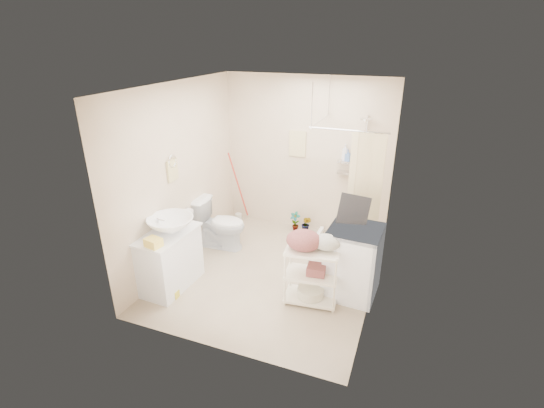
{
  "coord_description": "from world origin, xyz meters",
  "views": [
    {
      "loc": [
        1.72,
        -4.5,
        3.15
      ],
      "look_at": [
        -0.09,
        0.25,
        0.96
      ],
      "focal_mm": 26.0,
      "sensor_mm": 36.0,
      "label": 1
    }
  ],
  "objects_px": {
    "washing_machine": "(353,261)",
    "vanity": "(170,260)",
    "laundry_rack": "(312,271)",
    "toilet": "(221,223)"
  },
  "relations": [
    {
      "from": "toilet",
      "to": "washing_machine",
      "type": "height_order",
      "value": "washing_machine"
    },
    {
      "from": "washing_machine",
      "to": "vanity",
      "type": "bearing_deg",
      "value": -159.71
    },
    {
      "from": "vanity",
      "to": "toilet",
      "type": "relative_size",
      "value": 1.12
    },
    {
      "from": "toilet",
      "to": "laundry_rack",
      "type": "bearing_deg",
      "value": -120.39
    },
    {
      "from": "vanity",
      "to": "washing_machine",
      "type": "height_order",
      "value": "washing_machine"
    },
    {
      "from": "vanity",
      "to": "toilet",
      "type": "height_order",
      "value": "toilet"
    },
    {
      "from": "laundry_rack",
      "to": "toilet",
      "type": "bearing_deg",
      "value": 147.15
    },
    {
      "from": "vanity",
      "to": "toilet",
      "type": "xyz_separation_m",
      "value": [
        0.12,
        1.21,
        0.01
      ]
    },
    {
      "from": "toilet",
      "to": "vanity",
      "type": "bearing_deg",
      "value": 170.48
    },
    {
      "from": "washing_machine",
      "to": "laundry_rack",
      "type": "relative_size",
      "value": 1.04
    }
  ]
}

